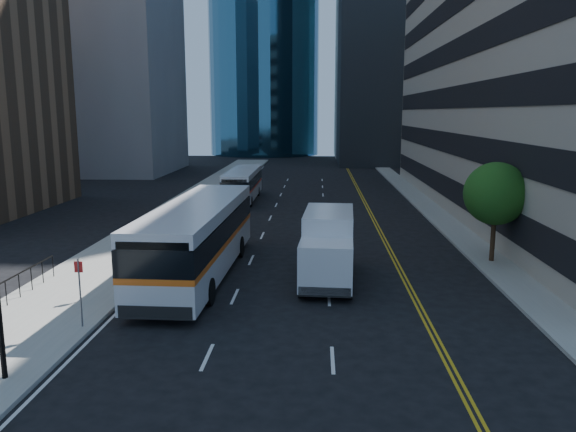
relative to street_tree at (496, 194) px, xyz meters
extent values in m
plane|color=black|center=(-9.00, -8.00, -3.64)|extent=(160.00, 160.00, 0.00)
cube|color=gray|center=(-19.50, 17.00, -3.57)|extent=(5.00, 90.00, 0.15)
cube|color=gray|center=(0.00, 17.00, -3.57)|extent=(2.00, 90.00, 0.15)
cube|color=gray|center=(-37.00, 44.00, 13.86)|extent=(18.00, 18.00, 35.00)
cylinder|color=#332114|center=(0.00, 0.00, -2.39)|extent=(0.24, 0.24, 2.20)
sphere|color=#214C15|center=(0.00, 0.00, 0.01)|extent=(3.20, 3.20, 3.20)
cube|color=silver|center=(-14.63, -3.01, -2.62)|extent=(3.28, 13.65, 1.25)
cube|color=orange|center=(-14.63, -3.01, -1.89)|extent=(3.30, 13.67, 0.25)
cube|color=black|center=(-14.63, -3.01, -1.26)|extent=(3.30, 13.67, 1.02)
cube|color=silver|center=(-14.63, -3.01, -0.41)|extent=(3.28, 13.65, 0.57)
cylinder|color=black|center=(-16.09, -7.05, -3.07)|extent=(0.37, 1.14, 1.13)
cylinder|color=black|center=(-13.38, -7.12, -3.07)|extent=(0.37, 1.14, 1.13)
cylinder|color=black|center=(-15.90, 0.64, -3.07)|extent=(0.37, 1.14, 1.13)
cylinder|color=black|center=(-13.19, 0.58, -3.07)|extent=(0.37, 1.14, 1.13)
cube|color=white|center=(-15.60, 20.17, -2.85)|extent=(2.34, 10.59, 0.97)
cube|color=red|center=(-15.60, 20.17, -2.27)|extent=(2.36, 10.61, 0.19)
cube|color=black|center=(-15.60, 20.17, -1.79)|extent=(2.36, 10.61, 0.79)
cube|color=white|center=(-15.60, 20.17, -1.13)|extent=(2.34, 10.59, 0.44)
cylinder|color=black|center=(-16.61, 16.99, -3.20)|extent=(0.27, 0.88, 0.88)
cylinder|color=black|center=(-14.56, 17.00, -3.20)|extent=(0.27, 0.88, 0.88)
cylinder|color=black|center=(-16.64, 22.99, -3.20)|extent=(0.27, 0.88, 0.88)
cylinder|color=black|center=(-14.59, 23.00, -3.20)|extent=(0.27, 0.88, 0.88)
cube|color=silver|center=(-8.64, -5.77, -2.28)|extent=(2.35, 2.18, 1.97)
cube|color=black|center=(-8.69, -6.66, -1.91)|extent=(2.05, 0.17, 1.03)
cube|color=silver|center=(-8.47, -2.50, -1.72)|extent=(2.48, 4.61, 2.43)
cube|color=black|center=(-8.52, -3.53, -3.13)|extent=(1.98, 6.26, 0.23)
cylinder|color=black|center=(-9.66, -5.91, -3.19)|extent=(0.31, 0.91, 0.90)
cylinder|color=black|center=(-7.65, -6.01, -3.19)|extent=(0.31, 0.91, 0.90)
cylinder|color=black|center=(-9.40, -1.23, -3.19)|extent=(0.31, 0.91, 0.90)
cylinder|color=black|center=(-7.40, -1.34, -3.19)|extent=(0.31, 0.91, 0.90)
camera|label=1|loc=(-9.03, -28.63, 4.05)|focal=35.00mm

